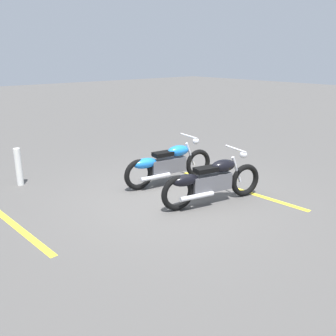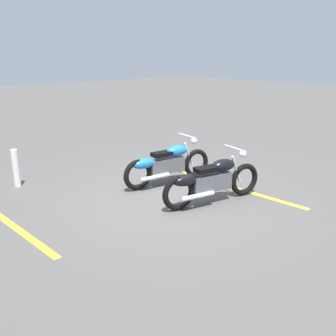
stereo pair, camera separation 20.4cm
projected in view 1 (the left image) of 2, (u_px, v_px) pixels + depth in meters
name	position (u px, v px, depth m)	size (l,w,h in m)	color
ground_plane	(173.00, 197.00, 7.50)	(60.00, 60.00, 0.00)	#514F4C
motorcycle_bright_foreground	(168.00, 164.00, 8.17)	(2.22, 0.64, 1.04)	black
motorcycle_dark_foreground	(211.00, 181.00, 7.08)	(2.20, 0.74, 1.04)	black
bollard_post	(19.00, 167.00, 8.10)	(0.14, 0.14, 0.83)	white
parking_stripe_near	(239.00, 189.00, 7.95)	(3.20, 0.12, 0.01)	yellow
parking_stripe_mid	(10.00, 222.00, 6.42)	(3.20, 0.12, 0.01)	yellow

